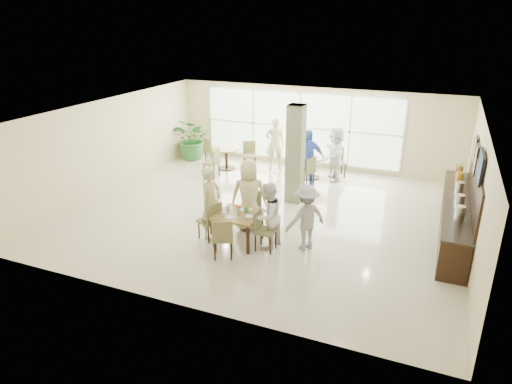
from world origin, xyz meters
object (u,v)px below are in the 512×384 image
at_px(round_table_left, 226,154).
at_px(teen_standing, 306,217).
at_px(teen_left, 211,203).
at_px(teen_far, 249,195).
at_px(adult_standing, 275,144).
at_px(adult_a, 307,158).
at_px(main_table, 239,217).
at_px(teen_right, 268,216).
at_px(adult_b, 336,154).
at_px(buffet_counter, 456,215).
at_px(potted_plant, 193,139).
at_px(round_table_right, 311,161).

height_order(round_table_left, teen_standing, teen_standing).
distance_m(round_table_left, teen_left, 5.32).
height_order(round_table_left, teen_far, teen_far).
relative_size(teen_standing, adult_standing, 0.85).
bearing_deg(adult_a, adult_standing, 123.38).
relative_size(main_table, adult_a, 0.56).
distance_m(teen_far, teen_right, 1.08).
height_order(teen_far, teen_right, teen_far).
bearing_deg(teen_standing, adult_b, -133.42).
relative_size(buffet_counter, adult_a, 2.62).
xyz_separation_m(main_table, adult_a, (0.34, 4.42, 0.23)).
bearing_deg(potted_plant, adult_a, -12.73).
bearing_deg(main_table, adult_standing, 101.72).
distance_m(round_table_left, teen_right, 5.96).
xyz_separation_m(round_table_left, buffet_counter, (7.42, -2.63, 0.00)).
bearing_deg(main_table, adult_a, 85.62).
xyz_separation_m(round_table_right, adult_standing, (-1.42, 0.41, 0.34)).
height_order(main_table, teen_standing, teen_standing).
bearing_deg(teen_right, teen_far, -118.08).
distance_m(buffet_counter, teen_far, 5.01).
xyz_separation_m(teen_far, teen_right, (0.78, -0.73, -0.12)).
relative_size(round_table_left, teen_left, 0.56).
bearing_deg(teen_right, teen_left, -72.87).
relative_size(round_table_right, teen_standing, 0.72).
distance_m(teen_left, teen_far, 1.01).
relative_size(adult_b, adult_standing, 0.96).
xyz_separation_m(teen_standing, adult_b, (-0.49, 4.91, 0.11)).
relative_size(teen_left, teen_far, 0.98).
distance_m(teen_right, adult_standing, 5.79).
bearing_deg(main_table, buffet_counter, 26.24).
bearing_deg(round_table_right, potted_plant, 175.92).
relative_size(buffet_counter, potted_plant, 3.03).
bearing_deg(adult_standing, teen_left, 70.76).
height_order(buffet_counter, teen_left, buffet_counter).
bearing_deg(teen_standing, teen_right, -30.49).
xyz_separation_m(main_table, teen_right, (0.70, 0.07, 0.13)).
relative_size(potted_plant, teen_right, 0.98).
bearing_deg(teen_right, potted_plant, -121.76).
xyz_separation_m(round_table_right, teen_right, (0.43, -5.07, 0.21)).
relative_size(teen_far, adult_a, 1.01).
distance_m(adult_b, adult_standing, 2.21).
distance_m(buffet_counter, teen_right, 4.58).
xyz_separation_m(teen_left, teen_right, (1.43, 0.05, -0.10)).
distance_m(round_table_right, adult_a, 0.80).
bearing_deg(teen_far, adult_b, -126.09).
xyz_separation_m(adult_a, adult_b, (0.69, 0.84, -0.01)).
bearing_deg(adult_standing, teen_standing, 93.50).
xyz_separation_m(round_table_right, teen_far, (-0.35, -4.34, 0.33)).
height_order(buffet_counter, adult_a, buffet_counter).
bearing_deg(buffet_counter, potted_plant, 160.71).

